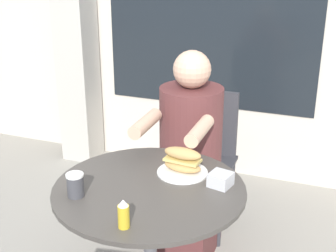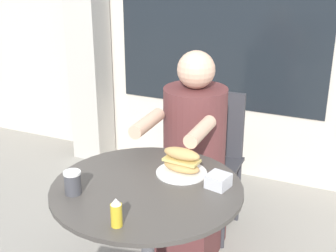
{
  "view_description": "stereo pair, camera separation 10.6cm",
  "coord_description": "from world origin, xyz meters",
  "px_view_note": "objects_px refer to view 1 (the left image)",
  "views": [
    {
      "loc": [
        0.72,
        -1.63,
        1.7
      ],
      "look_at": [
        0.0,
        0.22,
        0.93
      ],
      "focal_mm": 50.0,
      "sensor_mm": 36.0,
      "label": 1
    },
    {
      "loc": [
        0.81,
        -1.59,
        1.7
      ],
      "look_at": [
        0.0,
        0.22,
        0.93
      ],
      "focal_mm": 50.0,
      "sensor_mm": 36.0,
      "label": 2
    }
  ],
  "objects_px": {
    "drink_cup": "(75,185)",
    "diner_chair": "(206,147)",
    "sandwich_on_plate": "(183,163)",
    "seated_diner": "(188,171)",
    "cafe_table": "(150,224)",
    "condiment_bottle": "(124,214)"
  },
  "relations": [
    {
      "from": "seated_diner",
      "to": "drink_cup",
      "type": "distance_m",
      "value": 0.86
    },
    {
      "from": "sandwich_on_plate",
      "to": "drink_cup",
      "type": "distance_m",
      "value": 0.49
    },
    {
      "from": "sandwich_on_plate",
      "to": "drink_cup",
      "type": "xyz_separation_m",
      "value": [
        -0.34,
        -0.36,
        -0.0
      ]
    },
    {
      "from": "drink_cup",
      "to": "condiment_bottle",
      "type": "bearing_deg",
      "value": -25.38
    },
    {
      "from": "condiment_bottle",
      "to": "seated_diner",
      "type": "bearing_deg",
      "value": 93.67
    },
    {
      "from": "drink_cup",
      "to": "diner_chair",
      "type": "bearing_deg",
      "value": 78.74
    },
    {
      "from": "drink_cup",
      "to": "sandwich_on_plate",
      "type": "bearing_deg",
      "value": 46.15
    },
    {
      "from": "cafe_table",
      "to": "diner_chair",
      "type": "xyz_separation_m",
      "value": [
        -0.03,
        0.95,
        -0.02
      ]
    },
    {
      "from": "cafe_table",
      "to": "diner_chair",
      "type": "distance_m",
      "value": 0.95
    },
    {
      "from": "seated_diner",
      "to": "diner_chair",
      "type": "bearing_deg",
      "value": -90.67
    },
    {
      "from": "cafe_table",
      "to": "seated_diner",
      "type": "bearing_deg",
      "value": 92.33
    },
    {
      "from": "cafe_table",
      "to": "condiment_bottle",
      "type": "distance_m",
      "value": 0.4
    },
    {
      "from": "seated_diner",
      "to": "cafe_table",
      "type": "bearing_deg",
      "value": 91.27
    },
    {
      "from": "cafe_table",
      "to": "condiment_bottle",
      "type": "xyz_separation_m",
      "value": [
        0.03,
        -0.32,
        0.24
      ]
    },
    {
      "from": "diner_chair",
      "to": "sandwich_on_plate",
      "type": "bearing_deg",
      "value": 97.46
    },
    {
      "from": "cafe_table",
      "to": "sandwich_on_plate",
      "type": "bearing_deg",
      "value": 62.9
    },
    {
      "from": "condiment_bottle",
      "to": "cafe_table",
      "type": "bearing_deg",
      "value": 96.23
    },
    {
      "from": "seated_diner",
      "to": "condiment_bottle",
      "type": "xyz_separation_m",
      "value": [
        0.06,
        -0.92,
        0.27
      ]
    },
    {
      "from": "seated_diner",
      "to": "drink_cup",
      "type": "xyz_separation_m",
      "value": [
        -0.23,
        -0.79,
        0.26
      ]
    },
    {
      "from": "seated_diner",
      "to": "sandwich_on_plate",
      "type": "height_order",
      "value": "seated_diner"
    },
    {
      "from": "cafe_table",
      "to": "drink_cup",
      "type": "height_order",
      "value": "drink_cup"
    },
    {
      "from": "diner_chair",
      "to": "drink_cup",
      "type": "bearing_deg",
      "value": 77.68
    }
  ]
}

